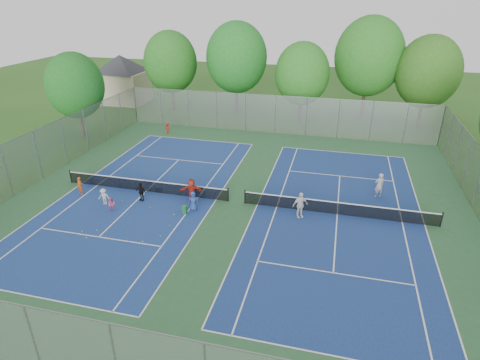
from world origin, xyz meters
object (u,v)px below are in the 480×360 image
object	(u,v)px
net_left	(146,186)
instructor	(379,185)
ball_crate	(159,189)
ball_hopper	(185,210)
net_right	(338,209)

from	to	relation	value
net_left	instructor	distance (m)	17.09
ball_crate	ball_hopper	distance (m)	4.11
net_right	instructor	size ratio (longest dim) A/B	6.85
net_right	ball_crate	bearing A→B (deg)	178.72
ball_crate	ball_hopper	world-z (taller)	ball_hopper
ball_crate	instructor	bearing A→B (deg)	10.92
net_left	ball_crate	bearing A→B (deg)	18.33
ball_hopper	instructor	world-z (taller)	instructor
net_right	instructor	distance (m)	4.37
ball_hopper	net_right	bearing A→B (deg)	13.33
instructor	ball_crate	bearing A→B (deg)	-13.80
net_left	ball_hopper	size ratio (longest dim) A/B	22.72
net_left	instructor	xyz separation A→B (m)	(16.76, 3.35, 0.48)
net_right	ball_hopper	distance (m)	10.27
net_left	net_right	distance (m)	14.00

